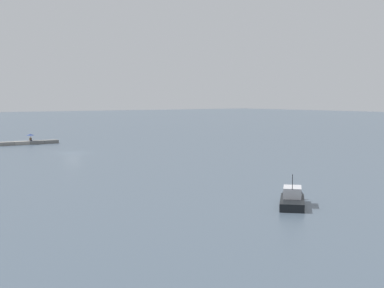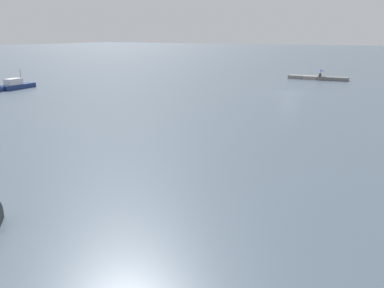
{
  "view_description": "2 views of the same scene",
  "coord_description": "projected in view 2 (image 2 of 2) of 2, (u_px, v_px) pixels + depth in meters",
  "views": [
    {
      "loc": [
        34.6,
        80.64,
        8.61
      ],
      "look_at": [
        -5.46,
        24.35,
        2.82
      ],
      "focal_mm": 52.17,
      "sensor_mm": 36.0,
      "label": 1
    },
    {
      "loc": [
        -15.13,
        57.52,
        8.55
      ],
      "look_at": [
        -3.74,
        36.77,
        1.83
      ],
      "focal_mm": 36.65,
      "sensor_mm": 36.0,
      "label": 2
    }
  ],
  "objects": [
    {
      "name": "motorboat_navy_near",
      "position": [
        12.0,
        87.0,
        61.44
      ],
      "size": [
        2.41,
        6.79,
        3.75
      ],
      "rotation": [
        0.0,
        0.0,
        0.05
      ],
      "color": "navy",
      "rests_on": "ground_plane"
    },
    {
      "name": "seawall_pier",
      "position": [
        318.0,
        78.0,
        74.52
      ],
      "size": [
        11.03,
        1.84,
        0.64
      ],
      "color": "slate",
      "rests_on": "ground_plane"
    },
    {
      "name": "umbrella_open_navy",
      "position": [
        321.0,
        70.0,
        73.93
      ],
      "size": [
        1.41,
        1.41,
        1.3
      ],
      "color": "black",
      "rests_on": "seawall_pier"
    },
    {
      "name": "person_seated_brown_left",
      "position": [
        320.0,
        75.0,
        74.08
      ],
      "size": [
        0.41,
        0.62,
        0.73
      ],
      "rotation": [
        0.0,
        0.0,
        -0.04
      ],
      "color": "#1E2333",
      "rests_on": "seawall_pier"
    },
    {
      "name": "ground_plane",
      "position": [
        289.0,
        93.0,
        57.85
      ],
      "size": [
        500.0,
        500.0,
        0.0
      ],
      "primitive_type": "plane",
      "color": "#475666"
    }
  ]
}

